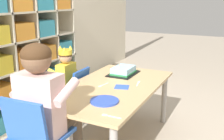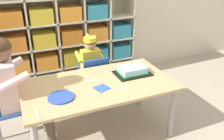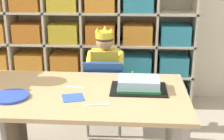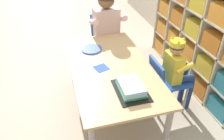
{
  "view_description": "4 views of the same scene",
  "coord_description": "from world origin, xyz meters",
  "px_view_note": "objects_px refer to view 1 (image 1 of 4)",
  "views": [
    {
      "loc": [
        -1.99,
        -0.97,
        1.31
      ],
      "look_at": [
        0.12,
        0.06,
        0.67
      ],
      "focal_mm": 42.17,
      "sensor_mm": 36.0,
      "label": 1
    },
    {
      "loc": [
        -0.66,
        -1.87,
        1.62
      ],
      "look_at": [
        0.13,
        -0.01,
        0.68
      ],
      "focal_mm": 39.63,
      "sensor_mm": 36.0,
      "label": 2
    },
    {
      "loc": [
        0.35,
        -1.81,
        1.31
      ],
      "look_at": [
        0.22,
        0.06,
        0.68
      ],
      "focal_mm": 51.71,
      "sensor_mm": 36.0,
      "label": 3
    },
    {
      "loc": [
        1.71,
        -0.46,
        1.75
      ],
      "look_at": [
        0.12,
        -0.02,
        0.6
      ],
      "focal_mm": 36.22,
      "sensor_mm": 36.0,
      "label": 4
    }
  ],
  "objects_px": {
    "activity_table": "(112,93)",
    "child_with_crown": "(63,76)",
    "birthday_cake_on_tray": "(123,71)",
    "classroom_chair_adult_side": "(36,135)",
    "fork_near_cake_tray": "(110,116)",
    "fork_beside_plate_stack": "(138,83)",
    "fork_at_table_front_edge": "(103,85)",
    "paper_plate_stack": "(104,101)",
    "adult_helper_seated": "(46,100)",
    "classroom_chair_blue": "(72,91)"
  },
  "relations": [
    {
      "from": "classroom_chair_blue",
      "to": "fork_near_cake_tray",
      "type": "height_order",
      "value": "classroom_chair_blue"
    },
    {
      "from": "fork_beside_plate_stack",
      "to": "classroom_chair_blue",
      "type": "bearing_deg",
      "value": -98.7
    },
    {
      "from": "child_with_crown",
      "to": "paper_plate_stack",
      "type": "bearing_deg",
      "value": 55.35
    },
    {
      "from": "classroom_chair_adult_side",
      "to": "paper_plate_stack",
      "type": "distance_m",
      "value": 0.54
    },
    {
      "from": "classroom_chair_adult_side",
      "to": "adult_helper_seated",
      "type": "bearing_deg",
      "value": -90.0
    },
    {
      "from": "classroom_chair_adult_side",
      "to": "fork_beside_plate_stack",
      "type": "relative_size",
      "value": 5.14
    },
    {
      "from": "activity_table",
      "to": "classroom_chair_adult_side",
      "type": "height_order",
      "value": "classroom_chair_adult_side"
    },
    {
      "from": "fork_beside_plate_stack",
      "to": "classroom_chair_adult_side",
      "type": "bearing_deg",
      "value": -30.19
    },
    {
      "from": "classroom_chair_adult_side",
      "to": "fork_at_table_front_edge",
      "type": "distance_m",
      "value": 0.81
    },
    {
      "from": "classroom_chair_adult_side",
      "to": "fork_near_cake_tray",
      "type": "bearing_deg",
      "value": -152.12
    },
    {
      "from": "paper_plate_stack",
      "to": "fork_beside_plate_stack",
      "type": "distance_m",
      "value": 0.53
    },
    {
      "from": "classroom_chair_adult_side",
      "to": "fork_beside_plate_stack",
      "type": "xyz_separation_m",
      "value": [
        0.98,
        -0.33,
        0.12
      ]
    },
    {
      "from": "classroom_chair_blue",
      "to": "birthday_cake_on_tray",
      "type": "distance_m",
      "value": 0.57
    },
    {
      "from": "child_with_crown",
      "to": "adult_helper_seated",
      "type": "distance_m",
      "value": 0.96
    },
    {
      "from": "activity_table",
      "to": "classroom_chair_adult_side",
      "type": "distance_m",
      "value": 0.84
    },
    {
      "from": "activity_table",
      "to": "adult_helper_seated",
      "type": "xyz_separation_m",
      "value": [
        -0.7,
        0.16,
        0.15
      ]
    },
    {
      "from": "activity_table",
      "to": "fork_at_table_front_edge",
      "type": "bearing_deg",
      "value": 108.09
    },
    {
      "from": "fork_beside_plate_stack",
      "to": "fork_near_cake_tray",
      "type": "height_order",
      "value": "same"
    },
    {
      "from": "activity_table",
      "to": "classroom_chair_blue",
      "type": "height_order",
      "value": "classroom_chair_blue"
    },
    {
      "from": "fork_beside_plate_stack",
      "to": "fork_near_cake_tray",
      "type": "bearing_deg",
      "value": -5.11
    },
    {
      "from": "activity_table",
      "to": "child_with_crown",
      "type": "relative_size",
      "value": 1.6
    },
    {
      "from": "adult_helper_seated",
      "to": "fork_at_table_front_edge",
      "type": "bearing_deg",
      "value": -99.62
    },
    {
      "from": "fork_near_cake_tray",
      "to": "classroom_chair_adult_side",
      "type": "bearing_deg",
      "value": -149.14
    },
    {
      "from": "classroom_chair_adult_side",
      "to": "fork_near_cake_tray",
      "type": "xyz_separation_m",
      "value": [
        0.25,
        -0.42,
        0.12
      ]
    },
    {
      "from": "adult_helper_seated",
      "to": "fork_near_cake_tray",
      "type": "bearing_deg",
      "value": -165.99
    },
    {
      "from": "fork_at_table_front_edge",
      "to": "birthday_cake_on_tray",
      "type": "bearing_deg",
      "value": 8.2
    },
    {
      "from": "fork_at_table_front_edge",
      "to": "fork_beside_plate_stack",
      "type": "bearing_deg",
      "value": -44.06
    },
    {
      "from": "birthday_cake_on_tray",
      "to": "paper_plate_stack",
      "type": "height_order",
      "value": "birthday_cake_on_tray"
    },
    {
      "from": "birthday_cake_on_tray",
      "to": "paper_plate_stack",
      "type": "distance_m",
      "value": 0.77
    },
    {
      "from": "fork_at_table_front_edge",
      "to": "paper_plate_stack",
      "type": "bearing_deg",
      "value": -139.72
    },
    {
      "from": "birthday_cake_on_tray",
      "to": "paper_plate_stack",
      "type": "bearing_deg",
      "value": -166.78
    },
    {
      "from": "fork_beside_plate_stack",
      "to": "fork_at_table_front_edge",
      "type": "distance_m",
      "value": 0.32
    },
    {
      "from": "activity_table",
      "to": "fork_near_cake_tray",
      "type": "bearing_deg",
      "value": -155.17
    },
    {
      "from": "adult_helper_seated",
      "to": "classroom_chair_adult_side",
      "type": "bearing_deg",
      "value": 90.0
    },
    {
      "from": "child_with_crown",
      "to": "adult_helper_seated",
      "type": "height_order",
      "value": "adult_helper_seated"
    },
    {
      "from": "classroom_chair_blue",
      "to": "fork_at_table_front_edge",
      "type": "relative_size",
      "value": 4.73
    },
    {
      "from": "activity_table",
      "to": "birthday_cake_on_tray",
      "type": "relative_size",
      "value": 3.93
    },
    {
      "from": "adult_helper_seated",
      "to": "fork_near_cake_tray",
      "type": "height_order",
      "value": "adult_helper_seated"
    },
    {
      "from": "classroom_chair_blue",
      "to": "adult_helper_seated",
      "type": "distance_m",
      "value": 0.95
    },
    {
      "from": "activity_table",
      "to": "birthday_cake_on_tray",
      "type": "xyz_separation_m",
      "value": [
        0.38,
        0.06,
        0.1
      ]
    },
    {
      "from": "fork_beside_plate_stack",
      "to": "birthday_cake_on_tray",
      "type": "bearing_deg",
      "value": -143.63
    },
    {
      "from": "classroom_chair_blue",
      "to": "fork_near_cake_tray",
      "type": "bearing_deg",
      "value": 47.19
    },
    {
      "from": "activity_table",
      "to": "fork_beside_plate_stack",
      "type": "relative_size",
      "value": 9.6
    },
    {
      "from": "adult_helper_seated",
      "to": "birthday_cake_on_tray",
      "type": "relative_size",
      "value": 3.01
    },
    {
      "from": "birthday_cake_on_tray",
      "to": "fork_near_cake_tray",
      "type": "distance_m",
      "value": 1.01
    },
    {
      "from": "classroom_chair_blue",
      "to": "fork_near_cake_tray",
      "type": "xyz_separation_m",
      "value": [
        -0.7,
        -0.79,
        0.18
      ]
    },
    {
      "from": "activity_table",
      "to": "adult_helper_seated",
      "type": "distance_m",
      "value": 0.74
    },
    {
      "from": "activity_table",
      "to": "fork_at_table_front_edge",
      "type": "distance_m",
      "value": 0.11
    },
    {
      "from": "adult_helper_seated",
      "to": "fork_beside_plate_stack",
      "type": "bearing_deg",
      "value": -114.66
    },
    {
      "from": "birthday_cake_on_tray",
      "to": "paper_plate_stack",
      "type": "relative_size",
      "value": 1.6
    }
  ]
}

